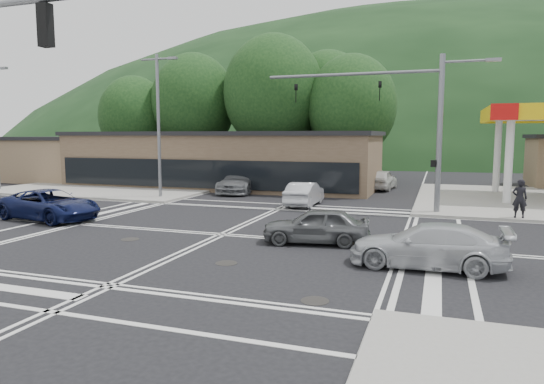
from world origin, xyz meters
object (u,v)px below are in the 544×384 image
(car_grey_center, at_px, (316,225))
(pedestrian, at_px, (520,198))
(car_queue_b, at_px, (381,180))
(car_queue_a, at_px, (304,194))
(car_northbound, at_px, (241,181))
(car_blue_west, at_px, (50,205))
(car_silver_east, at_px, (428,246))

(car_grey_center, height_order, pedestrian, pedestrian)
(car_queue_b, bearing_deg, car_queue_a, 76.81)
(car_queue_a, relative_size, car_northbound, 0.74)
(car_blue_west, bearing_deg, car_queue_b, -27.02)
(car_grey_center, relative_size, car_silver_east, 0.85)
(car_grey_center, bearing_deg, pedestrian, 125.11)
(car_grey_center, height_order, car_queue_a, car_queue_a)
(car_queue_a, bearing_deg, car_silver_east, 120.44)
(car_queue_a, xyz_separation_m, pedestrian, (10.88, -1.50, 0.39))
(car_silver_east, height_order, car_queue_a, car_queue_a)
(car_northbound, xyz_separation_m, pedestrian, (16.82, -6.24, 0.26))
(car_grey_center, xyz_separation_m, car_queue_a, (-2.99, 9.30, 0.00))
(car_northbound, bearing_deg, car_queue_b, 23.76)
(car_queue_b, relative_size, car_northbound, 0.79)
(car_blue_west, height_order, car_grey_center, car_blue_west)
(car_silver_east, height_order, car_queue_b, car_queue_b)
(car_silver_east, bearing_deg, car_blue_west, -98.84)
(car_silver_east, xyz_separation_m, pedestrian, (3.88, 9.93, 0.39))
(car_grey_center, height_order, car_northbound, car_northbound)
(car_queue_b, bearing_deg, car_grey_center, 94.19)
(car_silver_east, bearing_deg, car_queue_b, -169.13)
(car_blue_west, relative_size, car_queue_b, 1.18)
(car_blue_west, bearing_deg, car_silver_east, -90.40)
(car_northbound, bearing_deg, car_queue_a, -44.08)
(car_silver_east, bearing_deg, car_grey_center, -117.18)
(car_queue_a, bearing_deg, car_northbound, -39.65)
(car_grey_center, xyz_separation_m, car_silver_east, (4.01, -2.13, 0.00))
(car_silver_east, relative_size, car_queue_b, 1.06)
(car_queue_a, bearing_deg, pedestrian, 171.11)
(car_queue_a, bearing_deg, car_queue_b, -109.10)
(car_silver_east, height_order, car_northbound, car_northbound)
(car_northbound, bearing_deg, car_silver_east, -56.81)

